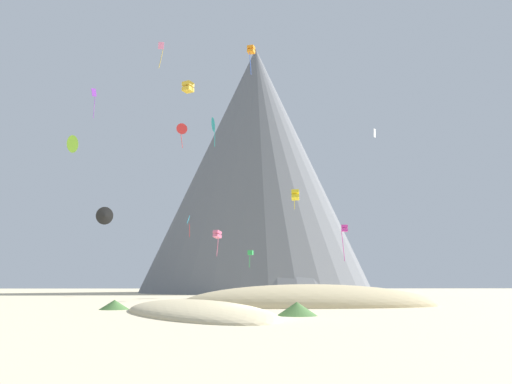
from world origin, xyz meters
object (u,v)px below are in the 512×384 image
at_px(bush_mid_center, 154,310).
at_px(kite_green_low, 250,253).
at_px(kite_white_high, 375,133).
at_px(kite_lime_mid, 73,144).
at_px(kite_black_low, 105,216).
at_px(kite_violet_high, 94,97).
at_px(kite_red_mid, 182,129).
at_px(kite_gold_high, 188,87).
at_px(kite_orange_high, 251,50).
at_px(bush_scatter_east, 192,311).
at_px(kite_rainbow_low, 217,235).
at_px(bush_ridge_crest, 297,309).
at_px(kite_pink_high, 161,49).
at_px(rock_massif, 257,178).
at_px(kite_teal_high, 214,125).
at_px(kite_yellow_mid, 295,195).
at_px(kite_cyan_low, 189,221).
at_px(kite_magenta_low, 344,229).
at_px(bush_far_left, 301,298).
at_px(bush_far_right, 114,305).

bearing_deg(bush_mid_center, kite_green_low, 78.05).
distance_m(kite_white_high, kite_lime_mid, 50.96).
relative_size(bush_mid_center, kite_black_low, 0.66).
xyz_separation_m(kite_violet_high, kite_red_mid, (14.85, -3.36, -6.53)).
relative_size(kite_gold_high, kite_orange_high, 0.38).
relative_size(bush_mid_center, kite_green_low, 0.53).
height_order(bush_scatter_east, kite_lime_mid, kite_lime_mid).
relative_size(kite_violet_high, kite_rainbow_low, 1.46).
bearing_deg(kite_red_mid, bush_ridge_crest, 91.82).
relative_size(kite_pink_high, kite_rainbow_low, 1.18).
distance_m(rock_massif, kite_teal_high, 40.12).
bearing_deg(kite_red_mid, kite_gold_high, 82.90).
height_order(rock_massif, kite_teal_high, rock_massif).
bearing_deg(bush_ridge_crest, kite_yellow_mid, 83.20).
xyz_separation_m(kite_black_low, kite_teal_high, (11.21, 23.80, 19.84)).
xyz_separation_m(kite_gold_high, kite_yellow_mid, (16.13, 21.41, -9.92)).
distance_m(kite_green_low, kite_cyan_low, 19.89).
height_order(kite_violet_high, kite_teal_high, kite_violet_high).
xyz_separation_m(kite_violet_high, kite_magenta_low, (38.32, -8.98, -22.58)).
bearing_deg(bush_scatter_east, kite_red_mid, 99.12).
bearing_deg(kite_gold_high, bush_far_left, 108.52).
bearing_deg(kite_violet_high, bush_ridge_crest, 127.39).
xyz_separation_m(kite_yellow_mid, kite_lime_mid, (-32.29, -15.44, 3.98)).
relative_size(kite_teal_high, kite_yellow_mid, 1.59).
xyz_separation_m(bush_scatter_east, kite_gold_high, (-3.74, 25.08, 26.53)).
bearing_deg(kite_gold_high, rock_massif, -159.94).
distance_m(kite_yellow_mid, kite_red_mid, 22.13).
bearing_deg(bush_scatter_east, bush_mid_center, 128.19).
bearing_deg(kite_white_high, kite_red_mid, -162.89).
bearing_deg(kite_orange_high, bush_scatter_east, -168.68).
bearing_deg(bush_mid_center, bush_far_left, 54.12).
bearing_deg(kite_teal_high, kite_yellow_mid, -109.60).
height_order(kite_green_low, kite_yellow_mid, kite_yellow_mid).
height_order(kite_black_low, kite_red_mid, kite_red_mid).
bearing_deg(rock_massif, bush_far_right, -100.61).
height_order(rock_massif, kite_red_mid, rock_massif).
relative_size(bush_scatter_east, kite_violet_high, 0.27).
bearing_deg(kite_red_mid, rock_massif, -122.71).
bearing_deg(kite_yellow_mid, kite_magenta_low, 117.75).
relative_size(bush_scatter_east, kite_red_mid, 0.36).
bearing_deg(kite_pink_high, kite_violet_high, -170.18).
height_order(kite_orange_high, kite_lime_mid, kite_orange_high).
bearing_deg(kite_red_mid, kite_orange_high, 118.70).
bearing_deg(kite_teal_high, bush_mid_center, 164.17).
xyz_separation_m(bush_scatter_east, kite_pink_high, (-8.57, 31.46, 35.12)).
xyz_separation_m(bush_ridge_crest, kite_rainbow_low, (-6.91, 30.18, 8.09)).
bearing_deg(bush_far_left, bush_scatter_east, -114.18).
xyz_separation_m(bush_far_left, kite_red_mid, (-16.05, 15.55, 25.05)).
relative_size(bush_far_left, kite_rainbow_low, 0.38).
distance_m(bush_scatter_east, kite_green_low, 41.87).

